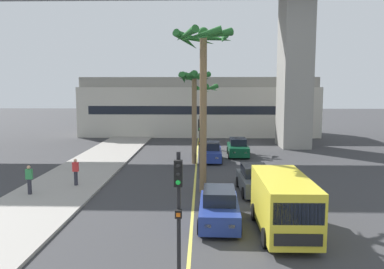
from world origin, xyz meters
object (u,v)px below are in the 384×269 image
object	(u,v)px
car_queue_second	(255,180)
pedestrian_near_crosswalk	(29,179)
delivery_van	(283,203)
palm_tree_mid_median	(205,96)
palm_tree_near_median	(203,62)
palm_tree_far_median	(194,89)
pedestrian_far_along	(76,171)
car_queue_fourth	(238,148)
car_queue_front	(219,208)
traffic_light_median_far	(200,138)
car_queue_third	(211,152)
traffic_light_median_near	(179,203)

from	to	relation	value
car_queue_second	pedestrian_near_crosswalk	world-z (taller)	pedestrian_near_crosswalk
delivery_van	palm_tree_mid_median	xyz separation A→B (m)	(-3.11, 23.11, 3.95)
palm_tree_near_median	palm_tree_far_median	bearing A→B (deg)	94.43
palm_tree_near_median	pedestrian_far_along	bearing A→B (deg)	173.69
palm_tree_mid_median	pedestrian_far_along	bearing A→B (deg)	-116.31
palm_tree_near_median	car_queue_fourth	bearing A→B (deg)	75.67
car_queue_fourth	palm_tree_near_median	distance (m)	14.32
delivery_van	palm_tree_mid_median	size ratio (longest dim) A/B	0.81
palm_tree_near_median	palm_tree_mid_median	xyz separation A→B (m)	(0.20, 16.81, -2.23)
pedestrian_near_crosswalk	palm_tree_near_median	bearing A→B (deg)	7.07
car_queue_front	palm_tree_mid_median	world-z (taller)	palm_tree_mid_median
pedestrian_near_crosswalk	palm_tree_far_median	bearing A→B (deg)	47.69
traffic_light_median_far	car_queue_third	bearing A→B (deg)	82.26
palm_tree_near_median	palm_tree_mid_median	distance (m)	16.96
car_queue_fourth	delivery_van	size ratio (longest dim) A/B	0.79
car_queue_fourth	pedestrian_far_along	distance (m)	15.71
pedestrian_near_crosswalk	car_queue_fourth	bearing A→B (deg)	46.50
pedestrian_near_crosswalk	pedestrian_far_along	distance (m)	2.81
palm_tree_mid_median	pedestrian_far_along	size ratio (longest dim) A/B	4.01
palm_tree_far_median	palm_tree_near_median	bearing A→B (deg)	-85.57
traffic_light_median_far	pedestrian_far_along	distance (m)	8.08
car_queue_fourth	pedestrian_near_crosswalk	world-z (taller)	pedestrian_near_crosswalk
palm_tree_far_median	pedestrian_far_along	bearing A→B (deg)	-132.03
car_queue_third	palm_tree_near_median	distance (m)	11.84
car_queue_fourth	car_queue_third	bearing A→B (deg)	-134.19
palm_tree_far_median	pedestrian_far_along	distance (m)	11.58
car_queue_fourth	car_queue_front	bearing A→B (deg)	-97.87
palm_tree_mid_median	traffic_light_median_far	bearing A→B (deg)	-91.71
car_queue_front	car_queue_fourth	xyz separation A→B (m)	(2.42, 17.49, 0.00)
palm_tree_far_median	traffic_light_median_far	bearing A→B (deg)	-84.91
car_queue_second	car_queue_fourth	bearing A→B (deg)	89.44
car_queue_front	pedestrian_near_crosswalk	size ratio (longest dim) A/B	2.56
car_queue_fourth	traffic_light_median_near	world-z (taller)	traffic_light_median_near
car_queue_third	palm_tree_far_median	bearing A→B (deg)	-141.27
car_queue_fourth	pedestrian_near_crosswalk	xyz separation A→B (m)	(-12.74, -13.43, 0.28)
pedestrian_near_crosswalk	pedestrian_far_along	size ratio (longest dim) A/B	1.00
pedestrian_far_along	palm_tree_mid_median	bearing A→B (deg)	63.69
palm_tree_mid_median	pedestrian_near_crosswalk	world-z (taller)	palm_tree_mid_median
traffic_light_median_near	palm_tree_far_median	bearing A→B (deg)	89.82
traffic_light_median_near	palm_tree_mid_median	world-z (taller)	palm_tree_mid_median
traffic_light_median_near	palm_tree_far_median	size ratio (longest dim) A/B	0.57
traffic_light_median_far	car_queue_front	bearing A→B (deg)	-83.99
delivery_van	traffic_light_median_far	xyz separation A→B (m)	(-3.51, 9.64, 1.43)
pedestrian_near_crosswalk	traffic_light_median_far	bearing A→B (deg)	25.72
car_queue_fourth	palm_tree_mid_median	size ratio (longest dim) A/B	0.63
car_queue_front	pedestrian_near_crosswalk	xyz separation A→B (m)	(-10.32, 4.06, 0.28)
car_queue_front	car_queue_second	distance (m)	5.77
car_queue_front	delivery_van	bearing A→B (deg)	-21.81
palm_tree_near_median	pedestrian_far_along	size ratio (longest dim) A/B	5.77
car_queue_front	palm_tree_mid_median	distance (m)	22.53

